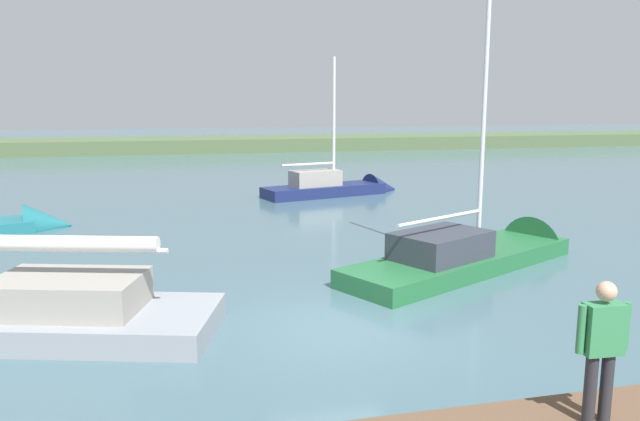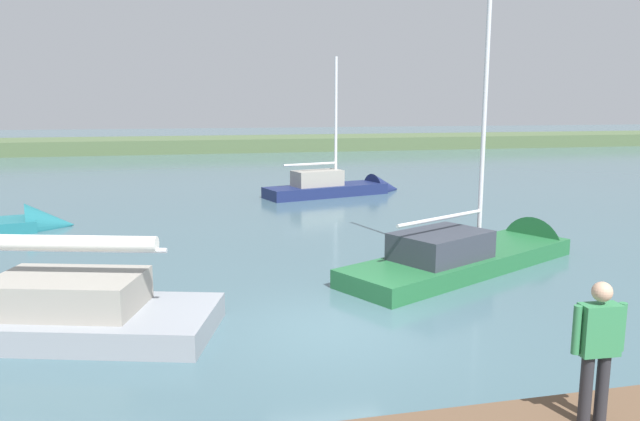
# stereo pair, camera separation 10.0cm
# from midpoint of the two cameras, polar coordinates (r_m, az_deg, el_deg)

# --- Properties ---
(ground_plane) EXTENTS (200.00, 200.00, 0.00)m
(ground_plane) POSITION_cam_midpoint_polar(r_m,az_deg,el_deg) (12.02, 1.75, -11.05)
(ground_plane) COLOR #42606B
(far_shoreline) EXTENTS (180.00, 8.00, 2.40)m
(far_shoreline) POSITION_cam_midpoint_polar(r_m,az_deg,el_deg) (57.84, -10.17, 5.59)
(far_shoreline) COLOR #4C603D
(far_shoreline) RESTS_ON ground_plane
(sailboat_far_right) EXTENTS (8.82, 5.80, 9.60)m
(sailboat_far_right) POSITION_cam_midpoint_polar(r_m,az_deg,el_deg) (17.42, 15.78, -4.31)
(sailboat_far_right) COLOR #236638
(sailboat_far_right) RESTS_ON ground_plane
(sailboat_inner_slip) EXTENTS (7.33, 3.58, 7.27)m
(sailboat_inner_slip) POSITION_cam_midpoint_polar(r_m,az_deg,el_deg) (29.22, 2.22, 1.87)
(sailboat_inner_slip) COLOR navy
(sailboat_inner_slip) RESTS_ON ground_plane
(person_on_dock) EXTENTS (0.64, 0.24, 1.66)m
(person_on_dock) POSITION_cam_midpoint_polar(r_m,az_deg,el_deg) (7.56, 25.05, -11.27)
(person_on_dock) COLOR #28282D
(person_on_dock) RESTS_ON dock_pier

